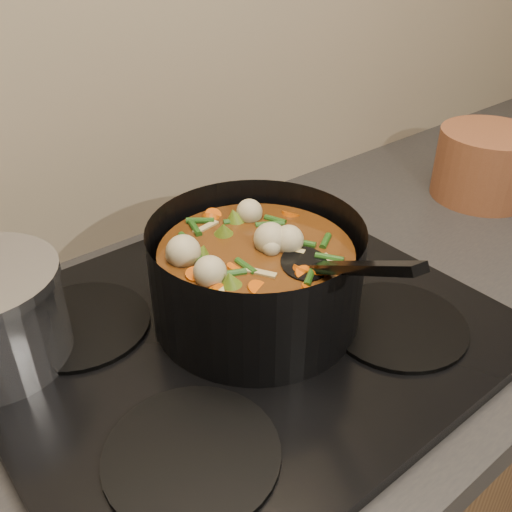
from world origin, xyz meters
TOP-DOWN VIEW (x-y plane):
  - stovetop at (0.00, 1.93)m, footprint 0.62×0.54m
  - stockpot at (0.03, 1.93)m, footprint 0.35×0.41m
  - terracotta_crock at (0.61, 1.97)m, footprint 0.21×0.21m

SIDE VIEW (x-z plane):
  - stovetop at x=0.00m, z-range 0.91..0.93m
  - terracotta_crock at x=0.61m, z-range 0.91..1.04m
  - stockpot at x=0.03m, z-range 0.89..1.09m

